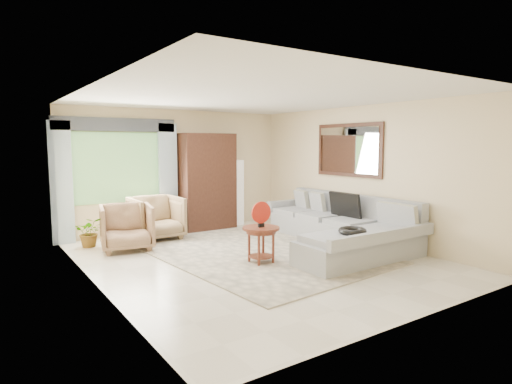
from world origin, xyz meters
TOP-DOWN VIEW (x-y plane):
  - ground at (0.00, 0.00)m, footprint 6.00×6.00m
  - area_rug at (0.22, 0.21)m, footprint 3.32×4.23m
  - sectional_sofa at (1.78, -0.18)m, footprint 2.30×3.46m
  - tv_screen at (2.05, 0.01)m, footprint 0.14×0.74m
  - garden_hose at (1.00, -1.18)m, footprint 0.43×0.43m
  - coffee_table at (-0.09, -0.29)m, footprint 0.58×0.58m
  - red_disc at (-0.09, -0.29)m, footprint 0.34×0.04m
  - armchair_left at (-1.55, 1.76)m, footprint 1.03×1.05m
  - armchair_right at (-0.80, 2.29)m, footprint 0.91×0.94m
  - potted_plant at (-2.04, 2.37)m, footprint 0.58×0.54m
  - armoire at (0.55, 2.72)m, footprint 1.20×0.55m
  - floor_lamp at (1.35, 2.78)m, footprint 0.24×0.24m
  - window at (-1.35, 2.97)m, footprint 1.80×0.04m
  - curtain_left at (-2.40, 2.88)m, footprint 0.40×0.08m
  - curtain_right at (-0.30, 2.88)m, footprint 0.40×0.08m
  - valance at (-1.35, 2.90)m, footprint 2.40×0.12m
  - wall_mirror at (2.46, 0.35)m, footprint 0.05×1.70m

SIDE VIEW (x-z plane):
  - ground at x=0.00m, z-range 0.00..0.00m
  - area_rug at x=0.22m, z-range 0.00..0.02m
  - potted_plant at x=-2.04m, z-range 0.00..0.54m
  - sectional_sofa at x=1.78m, z-range -0.17..0.73m
  - coffee_table at x=-0.09m, z-range 0.01..0.60m
  - armchair_left at x=-1.55m, z-range 0.00..0.81m
  - armchair_right at x=-0.80m, z-range 0.00..0.85m
  - garden_hose at x=1.00m, z-range 0.50..0.59m
  - tv_screen at x=2.05m, z-range 0.48..0.96m
  - floor_lamp at x=1.35m, z-range 0.00..1.50m
  - red_disc at x=-0.09m, z-range 0.64..0.98m
  - armoire at x=0.55m, z-range 0.00..2.10m
  - curtain_left at x=-2.40m, z-range 0.00..2.30m
  - curtain_right at x=-0.30m, z-range 0.00..2.30m
  - window at x=-1.35m, z-range 0.70..2.10m
  - wall_mirror at x=2.46m, z-range 1.22..2.27m
  - valance at x=-1.35m, z-range 2.12..2.38m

